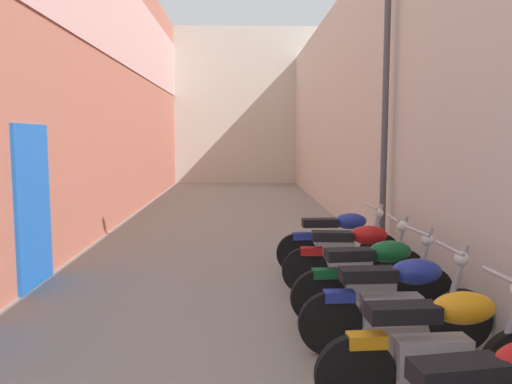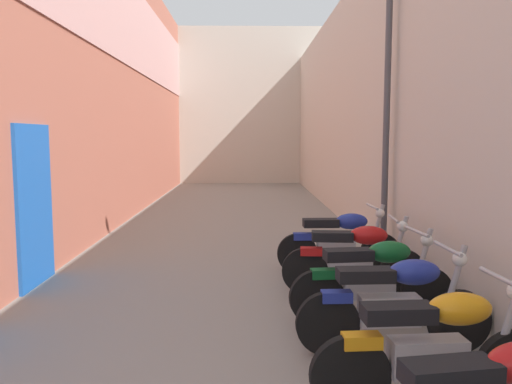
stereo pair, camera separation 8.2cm
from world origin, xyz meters
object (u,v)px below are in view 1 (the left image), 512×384
Objects in this scene: motorcycle_seventh at (355,256)px; motorcycle_sixth at (374,277)px; motorcycle_fourth at (440,345)px; motorcycle_fifth at (398,301)px; street_lamp at (380,80)px; motorcycle_eighth at (339,240)px.

motorcycle_sixth is at bearing -90.00° from motorcycle_seventh.
motorcycle_fifth is at bearing 90.00° from motorcycle_fourth.
street_lamp reaches higher than motorcycle_fourth.
motorcycle_fourth is 1.00× the size of motorcycle_fifth.
motorcycle_seventh is 1.00× the size of motorcycle_eighth.
motorcycle_fourth is at bearing -90.00° from motorcycle_sixth.
motorcycle_fourth is 2.84m from motorcycle_seventh.
street_lamp is at bearing 36.33° from motorcycle_eighth.
motorcycle_sixth is at bearing -105.36° from street_lamp.
motorcycle_fifth is at bearing -90.00° from motorcycle_eighth.
motorcycle_eighth is at bearing 90.00° from motorcycle_fifth.
motorcycle_fourth is 1.86m from motorcycle_sixth.
motorcycle_seventh is at bearing 90.00° from motorcycle_fifth.
motorcycle_sixth is 0.37× the size of street_lamp.
motorcycle_fifth is 1.00× the size of motorcycle_eighth.
motorcycle_fourth is at bearing -99.05° from street_lamp.
motorcycle_fourth and motorcycle_seventh have the same top height.
motorcycle_fifth and motorcycle_eighth have the same top height.
motorcycle_seventh is 0.37× the size of street_lamp.
motorcycle_eighth is (0.00, 2.88, 0.00)m from motorcycle_fifth.
street_lamp is at bearing 74.64° from motorcycle_sixth.
motorcycle_sixth is 1.00× the size of motorcycle_eighth.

